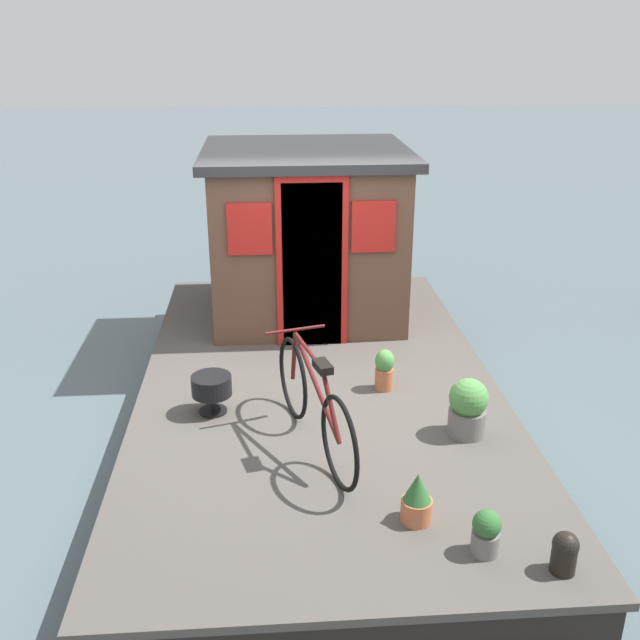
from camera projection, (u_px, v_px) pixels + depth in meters
ground_plane at (318, 422)px, 6.97m from camera, size 60.00×60.00×0.00m
houseboat_deck at (318, 402)px, 6.89m from camera, size 5.94×3.29×0.44m
houseboat_cabin at (306, 232)px, 8.17m from camera, size 2.16×2.24×1.87m
bicycle at (314, 403)px, 5.60m from camera, size 1.73×0.62×0.84m
potted_plant_fern at (417, 499)px, 4.82m from camera, size 0.21×0.21×0.37m
potted_plant_succulent at (384, 369)px, 6.60m from camera, size 0.18×0.18×0.39m
potted_plant_ivy at (486, 532)px, 4.53m from camera, size 0.18×0.18×0.31m
potted_plant_geranium at (468, 407)px, 5.84m from camera, size 0.32×0.32×0.49m
charcoal_grill at (212, 387)px, 6.18m from camera, size 0.34×0.34×0.34m
mooring_bollard at (565, 552)px, 4.38m from camera, size 0.16×0.16×0.28m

